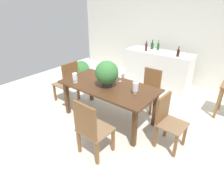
% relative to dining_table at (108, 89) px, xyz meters
% --- Properties ---
extents(ground_plane, '(7.04, 7.04, 0.00)m').
position_rel_dining_table_xyz_m(ground_plane, '(0.00, 0.22, -0.68)').
color(ground_plane, silver).
extents(back_wall, '(6.40, 0.10, 2.60)m').
position_rel_dining_table_xyz_m(back_wall, '(0.00, 2.82, 0.62)').
color(back_wall, silver).
rests_on(back_wall, ground).
extents(dining_table, '(1.88, 0.95, 0.77)m').
position_rel_dining_table_xyz_m(dining_table, '(0.00, 0.00, 0.00)').
color(dining_table, '#4C2D19').
rests_on(dining_table, ground).
extents(chair_head_end, '(0.48, 0.47, 0.99)m').
position_rel_dining_table_xyz_m(chair_head_end, '(-1.20, -0.00, -0.14)').
color(chair_head_end, brown).
rests_on(chair_head_end, ground).
extents(chair_far_right, '(0.44, 0.40, 0.90)m').
position_rel_dining_table_xyz_m(chair_far_right, '(0.42, 0.94, -0.18)').
color(chair_far_right, brown).
rests_on(chair_far_right, ground).
extents(chair_foot_end, '(0.44, 0.46, 0.90)m').
position_rel_dining_table_xyz_m(chair_foot_end, '(1.22, 0.01, -0.18)').
color(chair_foot_end, brown).
rests_on(chair_foot_end, ground).
extents(chair_near_right, '(0.48, 0.46, 0.98)m').
position_rel_dining_table_xyz_m(chair_near_right, '(0.42, -0.95, -0.14)').
color(chair_near_right, brown).
rests_on(chair_near_right, ground).
extents(flower_centerpiece, '(0.44, 0.45, 0.49)m').
position_rel_dining_table_xyz_m(flower_centerpiece, '(0.01, -0.05, 0.35)').
color(flower_centerpiece, '#333338').
rests_on(flower_centerpiece, dining_table).
extents(crystal_vase_left, '(0.10, 0.10, 0.19)m').
position_rel_dining_table_xyz_m(crystal_vase_left, '(-0.60, -0.30, 0.20)').
color(crystal_vase_left, silver).
rests_on(crystal_vase_left, dining_table).
extents(crystal_vase_center_near, '(0.10, 0.10, 0.20)m').
position_rel_dining_table_xyz_m(crystal_vase_center_near, '(0.59, 0.02, 0.21)').
color(crystal_vase_center_near, silver).
rests_on(crystal_vase_center_near, dining_table).
extents(wine_glass, '(0.07, 0.07, 0.15)m').
position_rel_dining_table_xyz_m(wine_glass, '(0.07, 0.29, 0.20)').
color(wine_glass, silver).
rests_on(wine_glass, dining_table).
extents(kitchen_counter, '(1.77, 0.62, 0.99)m').
position_rel_dining_table_xyz_m(kitchen_counter, '(0.04, 2.12, -0.18)').
color(kitchen_counter, silver).
rests_on(kitchen_counter, ground).
extents(wine_bottle_green, '(0.06, 0.06, 0.27)m').
position_rel_dining_table_xyz_m(wine_bottle_green, '(-0.29, 1.98, 0.42)').
color(wine_bottle_green, '#511E28').
rests_on(wine_bottle_green, kitchen_counter).
extents(wine_bottle_amber, '(0.06, 0.06, 0.27)m').
position_rel_dining_table_xyz_m(wine_bottle_amber, '(-0.07, 2.27, 0.41)').
color(wine_bottle_amber, '#194C1E').
rests_on(wine_bottle_amber, kitchen_counter).
extents(wine_bottle_tall, '(0.08, 0.08, 0.25)m').
position_rel_dining_table_xyz_m(wine_bottle_tall, '(-0.25, 2.26, 0.41)').
color(wine_bottle_tall, '#194C1E').
rests_on(wine_bottle_tall, kitchen_counter).
extents(wine_bottle_dark, '(0.07, 0.07, 0.25)m').
position_rel_dining_table_xyz_m(wine_bottle_dark, '(0.59, 1.96, 0.40)').
color(wine_bottle_dark, black).
rests_on(wine_bottle_dark, kitchen_counter).
extents(potted_plant_floor, '(0.48, 0.48, 0.62)m').
position_rel_dining_table_xyz_m(potted_plant_floor, '(-1.88, 1.05, -0.34)').
color(potted_plant_floor, brown).
rests_on(potted_plant_floor, ground).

